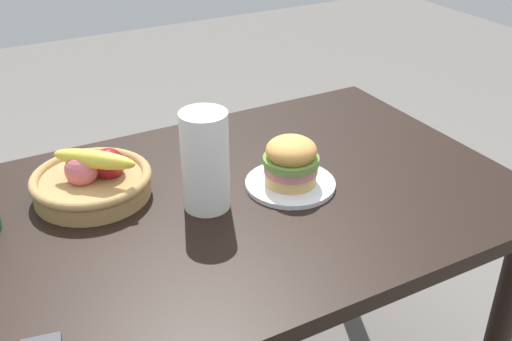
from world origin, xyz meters
TOP-DOWN VIEW (x-y plane):
  - dining_table at (0.00, 0.00)m, footprint 1.40×0.90m
  - plate at (0.15, -0.02)m, footprint 0.23×0.23m
  - sandwich at (0.15, -0.02)m, footprint 0.14×0.14m
  - fruit_basket at (-0.29, 0.17)m, footprint 0.29×0.29m
  - paper_towel_roll at (-0.07, -0.01)m, footprint 0.11×0.11m

SIDE VIEW (x-z plane):
  - dining_table at x=0.00m, z-range 0.27..1.02m
  - plate at x=0.15m, z-range 0.75..0.76m
  - fruit_basket at x=-0.29m, z-range 0.73..0.86m
  - sandwich at x=0.15m, z-range 0.76..0.88m
  - paper_towel_roll at x=-0.07m, z-range 0.75..0.99m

